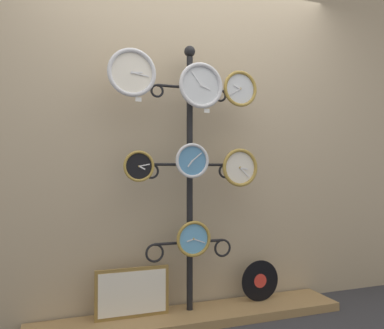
% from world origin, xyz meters
% --- Properties ---
extents(shop_wall, '(4.40, 0.04, 2.80)m').
position_xyz_m(shop_wall, '(0.00, 0.57, 1.40)').
color(shop_wall, tan).
rests_on(shop_wall, ground_plane).
extents(low_shelf, '(2.20, 0.36, 0.06)m').
position_xyz_m(low_shelf, '(0.00, 0.35, 0.03)').
color(low_shelf, '#9E7A4C').
rests_on(low_shelf, ground_plane).
extents(display_stand, '(0.67, 0.40, 1.94)m').
position_xyz_m(display_stand, '(0.00, 0.41, 0.67)').
color(display_stand, black).
rests_on(display_stand, ground_plane).
extents(clock_top_left, '(0.32, 0.04, 0.32)m').
position_xyz_m(clock_top_left, '(-0.43, 0.31, 1.68)').
color(clock_top_left, silver).
extents(clock_top_center, '(0.32, 0.04, 0.32)m').
position_xyz_m(clock_top_center, '(0.04, 0.29, 1.63)').
color(clock_top_center, silver).
extents(clock_top_right, '(0.26, 0.04, 0.26)m').
position_xyz_m(clock_top_right, '(0.35, 0.32, 1.64)').
color(clock_top_right, silver).
extents(clock_middle_left, '(0.21, 0.04, 0.21)m').
position_xyz_m(clock_middle_left, '(-0.38, 0.33, 1.07)').
color(clock_middle_left, black).
extents(clock_middle_center, '(0.24, 0.04, 0.24)m').
position_xyz_m(clock_middle_center, '(-0.02, 0.30, 1.11)').
color(clock_middle_center, '#4C84B2').
extents(clock_middle_right, '(0.28, 0.04, 0.28)m').
position_xyz_m(clock_middle_right, '(0.35, 0.32, 1.07)').
color(clock_middle_right, silver).
extents(clock_bottom_center, '(0.25, 0.04, 0.25)m').
position_xyz_m(clock_bottom_center, '(0.00, 0.33, 0.57)').
color(clock_bottom_center, '#60A8DB').
extents(vinyl_record, '(0.31, 0.01, 0.31)m').
position_xyz_m(vinyl_record, '(0.56, 0.39, 0.21)').
color(vinyl_record, black).
rests_on(vinyl_record, low_shelf).
extents(picture_frame, '(0.50, 0.02, 0.33)m').
position_xyz_m(picture_frame, '(-0.41, 0.40, 0.23)').
color(picture_frame, olive).
rests_on(picture_frame, low_shelf).
extents(price_tag_upper, '(0.04, 0.00, 0.03)m').
position_xyz_m(price_tag_upper, '(-0.39, 0.31, 1.51)').
color(price_tag_upper, white).
extents(price_tag_mid, '(0.04, 0.00, 0.03)m').
position_xyz_m(price_tag_mid, '(0.08, 0.29, 1.46)').
color(price_tag_mid, white).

